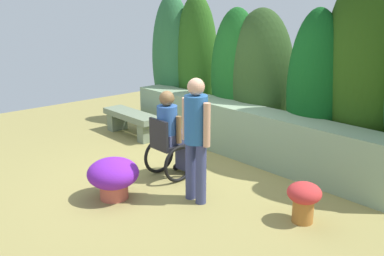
{
  "coord_description": "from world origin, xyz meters",
  "views": [
    {
      "loc": [
        4.57,
        -3.9,
        2.52
      ],
      "look_at": [
        0.31,
        -0.07,
        0.85
      ],
      "focal_mm": 39.83,
      "sensor_mm": 36.0,
      "label": 1
    }
  ],
  "objects": [
    {
      "name": "flower_pot_purple_near",
      "position": [
        -0.05,
        -1.16,
        0.32
      ],
      "size": [
        0.69,
        0.69,
        0.56
      ],
      "color": "#BF5746",
      "rests_on": "ground"
    },
    {
      "name": "person_standing_companion",
      "position": [
        0.74,
        -0.39,
        0.95
      ],
      "size": [
        0.49,
        0.3,
        1.65
      ],
      "rotation": [
        0.0,
        0.0,
        0.25
      ],
      "color": "#3B406D",
      "rests_on": "ground"
    },
    {
      "name": "hedge_backdrop",
      "position": [
        0.42,
        2.05,
        1.42
      ],
      "size": [
        6.5,
        1.16,
        3.2
      ],
      "color": "#2C6739",
      "rests_on": "ground"
    },
    {
      "name": "person_in_wheelchair",
      "position": [
        -0.12,
        -0.11,
        0.62
      ],
      "size": [
        0.53,
        0.66,
        1.33
      ],
      "rotation": [
        0.0,
        0.0,
        0.16
      ],
      "color": "black",
      "rests_on": "ground"
    },
    {
      "name": "ground_plane",
      "position": [
        0.0,
        0.0,
        0.0
      ],
      "size": [
        11.7,
        11.7,
        0.0
      ],
      "primitive_type": "plane",
      "color": "olive"
    },
    {
      "name": "flower_pot_terracotta_by_wall",
      "position": [
        2.03,
        0.17,
        0.31
      ],
      "size": [
        0.41,
        0.41,
        0.5
      ],
      "color": "#A9682A",
      "rests_on": "ground"
    },
    {
      "name": "stone_bench",
      "position": [
        -2.28,
        0.65,
        0.31
      ],
      "size": [
        1.43,
        0.43,
        0.47
      ],
      "rotation": [
        0.0,
        0.0,
        -0.01
      ],
      "color": "slate",
      "rests_on": "ground"
    },
    {
      "name": "stone_retaining_wall",
      "position": [
        0.0,
        1.41,
        0.43
      ],
      "size": [
        5.29,
        0.57,
        0.86
      ],
      "primitive_type": "cube",
      "color": "gray",
      "rests_on": "ground"
    }
  ]
}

